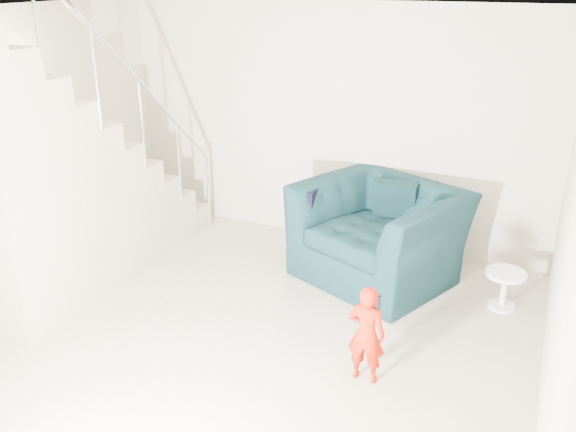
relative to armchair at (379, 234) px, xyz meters
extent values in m
plane|color=tan|center=(-0.83, -1.96, -0.49)|extent=(5.50, 5.50, 0.00)
plane|color=silver|center=(-0.83, -1.96, 2.21)|extent=(5.50, 5.50, 0.00)
plane|color=#BEB69B|center=(-0.83, 0.79, 0.86)|extent=(5.00, 0.00, 5.00)
plane|color=#BEB69B|center=(1.67, -1.96, 0.86)|extent=(0.00, 5.50, 5.50)
imported|color=black|center=(0.00, 0.00, 0.00)|extent=(1.89, 1.79, 0.97)
imported|color=#981104|center=(0.39, -1.72, -0.08)|extent=(0.30, 0.20, 0.81)
cylinder|color=white|center=(1.27, -0.14, -0.13)|extent=(0.37, 0.37, 0.04)
cylinder|color=white|center=(1.27, -0.14, -0.32)|extent=(0.06, 0.06, 0.34)
cylinder|color=white|center=(1.27, -0.14, -0.47)|extent=(0.26, 0.26, 0.03)
cube|color=#ADA089|center=(-2.83, 0.39, -0.35)|extent=(1.00, 0.30, 0.27)
cube|color=#ADA089|center=(-2.83, 0.09, -0.22)|extent=(1.00, 0.30, 0.54)
cube|color=#ADA089|center=(-2.83, -0.21, -0.08)|extent=(1.00, 0.30, 0.81)
cube|color=#ADA089|center=(-2.83, -0.51, 0.05)|extent=(1.00, 0.30, 1.08)
cube|color=#ADA089|center=(-2.83, -0.81, 0.19)|extent=(1.00, 0.30, 1.35)
cube|color=#ADA089|center=(-2.83, -1.11, 0.32)|extent=(1.00, 0.30, 1.62)
cube|color=#ADA089|center=(-2.83, -1.41, 0.46)|extent=(1.00, 0.30, 1.89)
cube|color=#ADA089|center=(-2.83, -1.71, 0.59)|extent=(1.00, 0.30, 2.16)
cube|color=#ADA089|center=(-2.83, -2.01, 0.73)|extent=(1.00, 0.30, 2.43)
cylinder|color=silver|center=(-2.33, -0.96, 1.76)|extent=(0.04, 3.03, 2.73)
cylinder|color=silver|center=(-2.33, 0.54, 0.01)|extent=(0.04, 0.04, 1.00)
cube|color=black|center=(0.06, 0.36, 0.25)|extent=(0.46, 0.22, 0.45)
cube|color=black|center=(-0.66, -0.01, 0.12)|extent=(0.06, 0.55, 0.62)
cube|color=black|center=(0.47, -1.72, 0.22)|extent=(0.02, 0.05, 0.10)
camera|label=1|loc=(1.44, -5.59, 2.50)|focal=38.00mm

